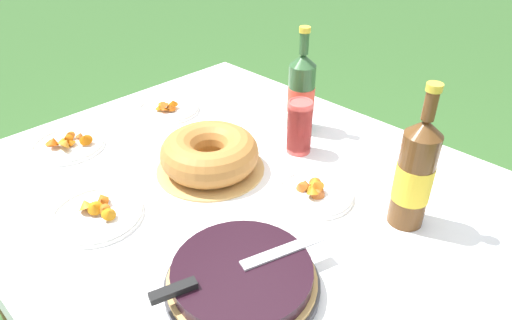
# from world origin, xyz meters

# --- Properties ---
(garden_table) EXTENTS (1.46, 1.17, 0.66)m
(garden_table) POSITION_xyz_m (0.00, 0.00, 0.61)
(garden_table) COLOR brown
(garden_table) RESTS_ON ground_plane
(tablecloth) EXTENTS (1.47, 1.18, 0.10)m
(tablecloth) POSITION_xyz_m (0.00, 0.00, 0.65)
(tablecloth) COLOR white
(tablecloth) RESTS_ON garden_table
(berry_tart) EXTENTS (0.31, 0.31, 0.06)m
(berry_tart) POSITION_xyz_m (0.24, -0.23, 0.70)
(berry_tart) COLOR #38383D
(berry_tart) RESTS_ON tablecloth
(serving_knife) EXTENTS (0.14, 0.36, 0.01)m
(serving_knife) POSITION_xyz_m (0.23, -0.26, 0.73)
(serving_knife) COLOR silver
(serving_knife) RESTS_ON berry_tart
(bundt_cake) EXTENTS (0.30, 0.30, 0.10)m
(bundt_cake) POSITION_xyz_m (-0.14, -0.00, 0.72)
(bundt_cake) COLOR tan
(bundt_cake) RESTS_ON tablecloth
(cup_stack) EXTENTS (0.07, 0.07, 0.16)m
(cup_stack) POSITION_xyz_m (-0.03, 0.25, 0.75)
(cup_stack) COLOR #E04C47
(cup_stack) RESTS_ON tablecloth
(cider_bottle_green) EXTENTS (0.09, 0.09, 0.33)m
(cider_bottle_green) POSITION_xyz_m (-0.12, 0.36, 0.79)
(cider_bottle_green) COLOR #2D562D
(cider_bottle_green) RESTS_ON tablecloth
(cider_bottle_amber) EXTENTS (0.09, 0.09, 0.36)m
(cider_bottle_amber) POSITION_xyz_m (0.36, 0.19, 0.81)
(cider_bottle_amber) COLOR brown
(cider_bottle_amber) RESTS_ON tablecloth
(snack_plate_near) EXTENTS (0.22, 0.22, 0.06)m
(snack_plate_near) POSITION_xyz_m (-0.17, -0.33, 0.68)
(snack_plate_near) COLOR white
(snack_plate_near) RESTS_ON tablecloth
(snack_plate_left) EXTENTS (0.20, 0.20, 0.06)m
(snack_plate_left) POSITION_xyz_m (0.15, 0.11, 0.68)
(snack_plate_left) COLOR white
(snack_plate_left) RESTS_ON tablecloth
(snack_plate_right) EXTENTS (0.21, 0.21, 0.06)m
(snack_plate_right) POSITION_xyz_m (-0.52, 0.13, 0.68)
(snack_plate_right) COLOR white
(snack_plate_right) RESTS_ON tablecloth
(snack_plate_far) EXTENTS (0.22, 0.22, 0.06)m
(snack_plate_far) POSITION_xyz_m (-0.54, -0.23, 0.68)
(snack_plate_far) COLOR white
(snack_plate_far) RESTS_ON tablecloth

